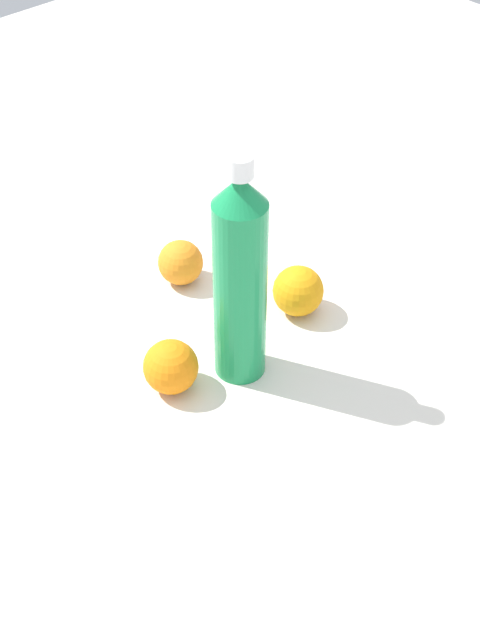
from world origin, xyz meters
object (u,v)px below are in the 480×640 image
at_px(orange_1, 181,262).
at_px(orange_2, 298,291).
at_px(water_bottle, 240,278).
at_px(orange_0, 171,367).

distance_m(orange_1, orange_2, 0.17).
bearing_deg(orange_1, orange_2, -155.19).
xyz_separation_m(water_bottle, orange_0, (0.03, 0.08, -0.11)).
distance_m(orange_0, orange_2, 0.22).
bearing_deg(water_bottle, orange_2, 71.80).
bearing_deg(water_bottle, orange_1, 132.33).
relative_size(water_bottle, orange_1, 4.85).
bearing_deg(orange_0, orange_1, -43.47).
relative_size(water_bottle, orange_0, 4.52).
xyz_separation_m(water_bottle, orange_1, (0.18, -0.06, -0.11)).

